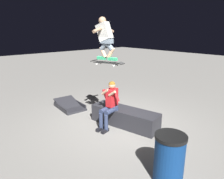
# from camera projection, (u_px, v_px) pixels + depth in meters

# --- Properties ---
(ground_plane) EXTENTS (40.00, 40.00, 0.00)m
(ground_plane) POSITION_uv_depth(u_px,v_px,m) (116.00, 124.00, 6.19)
(ground_plane) COLOR gray
(ledge_box_main) EXTENTS (2.11, 1.03, 0.50)m
(ledge_box_main) POSITION_uv_depth(u_px,v_px,m) (125.00, 117.00, 6.06)
(ledge_box_main) COLOR #28282D
(ledge_box_main) RESTS_ON ground
(person_sitting_on_ledge) EXTENTS (0.59, 0.78, 1.33)m
(person_sitting_on_ledge) POSITION_uv_depth(u_px,v_px,m) (110.00, 103.00, 5.79)
(person_sitting_on_ledge) COLOR #2D3856
(person_sitting_on_ledge) RESTS_ON ground
(skateboard) EXTENTS (1.04, 0.45, 0.13)m
(skateboard) POSITION_uv_depth(u_px,v_px,m) (107.00, 63.00, 5.66)
(skateboard) COLOR black
(skater_airborne) EXTENTS (0.64, 0.88, 1.12)m
(skater_airborne) POSITION_uv_depth(u_px,v_px,m) (105.00, 37.00, 5.50)
(skater_airborne) COLOR #2D9E66
(kicker_ramp) EXTENTS (1.30, 0.85, 0.34)m
(kicker_ramp) POSITION_uv_depth(u_px,v_px,m) (70.00, 106.00, 7.45)
(kicker_ramp) COLOR #28282D
(kicker_ramp) RESTS_ON ground
(trash_bin) EXTENTS (0.57, 0.57, 0.93)m
(trash_bin) POSITION_uv_depth(u_px,v_px,m) (169.00, 158.00, 3.74)
(trash_bin) COLOR navy
(trash_bin) RESTS_ON ground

